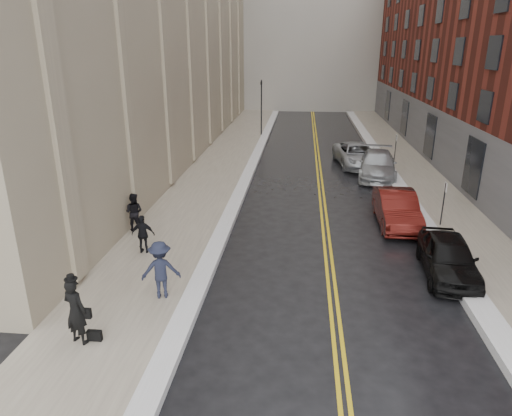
% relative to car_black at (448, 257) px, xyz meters
% --- Properties ---
extents(ground, '(160.00, 160.00, 0.00)m').
position_rel_car_black_xyz_m(ground, '(-6.80, -3.12, -0.76)').
color(ground, black).
rests_on(ground, ground).
extents(sidewalk_left, '(4.00, 64.00, 0.15)m').
position_rel_car_black_xyz_m(sidewalk_left, '(-11.30, 12.88, -0.68)').
color(sidewalk_left, gray).
rests_on(sidewalk_left, ground).
extents(sidewalk_right, '(3.00, 64.00, 0.15)m').
position_rel_car_black_xyz_m(sidewalk_right, '(2.20, 12.88, -0.68)').
color(sidewalk_right, gray).
rests_on(sidewalk_right, ground).
extents(lane_stripe_a, '(0.12, 64.00, 0.01)m').
position_rel_car_black_xyz_m(lane_stripe_a, '(-4.42, 12.88, -0.76)').
color(lane_stripe_a, gold).
rests_on(lane_stripe_a, ground).
extents(lane_stripe_b, '(0.12, 64.00, 0.01)m').
position_rel_car_black_xyz_m(lane_stripe_b, '(-4.18, 12.88, -0.76)').
color(lane_stripe_b, gold).
rests_on(lane_stripe_b, ground).
extents(snow_ridge_left, '(0.70, 60.80, 0.26)m').
position_rel_car_black_xyz_m(snow_ridge_left, '(-9.00, 12.88, -0.63)').
color(snow_ridge_left, white).
rests_on(snow_ridge_left, ground).
extents(snow_ridge_right, '(0.85, 60.80, 0.30)m').
position_rel_car_black_xyz_m(snow_ridge_right, '(0.35, 12.88, -0.61)').
color(snow_ridge_right, white).
rests_on(snow_ridge_right, ground).
extents(traffic_signal, '(0.18, 0.15, 5.20)m').
position_rel_car_black_xyz_m(traffic_signal, '(-9.40, 26.88, 2.33)').
color(traffic_signal, black).
rests_on(traffic_signal, ground).
extents(parking_sign_near, '(0.06, 0.35, 2.23)m').
position_rel_car_black_xyz_m(parking_sign_near, '(1.10, 4.88, 0.60)').
color(parking_sign_near, black).
rests_on(parking_sign_near, ground).
extents(parking_sign_far, '(0.06, 0.35, 2.23)m').
position_rel_car_black_xyz_m(parking_sign_far, '(1.10, 16.88, 0.60)').
color(parking_sign_far, black).
rests_on(parking_sign_far, ground).
extents(car_black, '(2.12, 4.58, 1.52)m').
position_rel_car_black_xyz_m(car_black, '(0.00, 0.00, 0.00)').
color(car_black, black).
rests_on(car_black, ground).
extents(car_maroon, '(1.74, 4.90, 1.61)m').
position_rel_car_black_xyz_m(car_maroon, '(-0.94, 5.10, 0.05)').
color(car_maroon, '#4A110D').
rests_on(car_maroon, ground).
extents(car_silver_near, '(3.03, 5.94, 1.65)m').
position_rel_car_black_xyz_m(car_silver_near, '(-0.59, 13.62, 0.07)').
color(car_silver_near, '#9B9EA2').
rests_on(car_silver_near, ground).
extents(car_silver_far, '(3.40, 6.05, 1.60)m').
position_rel_car_black_xyz_m(car_silver_far, '(-1.60, 16.45, 0.04)').
color(car_silver_far, '#A4A7AC').
rests_on(car_silver_far, ground).
extents(pedestrian_main, '(0.85, 0.69, 2.00)m').
position_rel_car_black_xyz_m(pedestrian_main, '(-11.66, -5.51, 0.39)').
color(pedestrian_main, black).
rests_on(pedestrian_main, sidewalk_left).
extents(pedestrian_a, '(0.89, 0.71, 1.77)m').
position_rel_car_black_xyz_m(pedestrian_a, '(-13.00, 2.76, 0.27)').
color(pedestrian_a, black).
rests_on(pedestrian_a, sidewalk_left).
extents(pedestrian_b, '(1.43, 1.05, 1.99)m').
position_rel_car_black_xyz_m(pedestrian_b, '(-10.04, -2.83, 0.39)').
color(pedestrian_b, '#1B1F31').
rests_on(pedestrian_b, sidewalk_left).
extents(pedestrian_c, '(0.95, 0.44, 1.60)m').
position_rel_car_black_xyz_m(pedestrian_c, '(-11.80, 0.50, 0.19)').
color(pedestrian_c, black).
rests_on(pedestrian_c, sidewalk_left).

